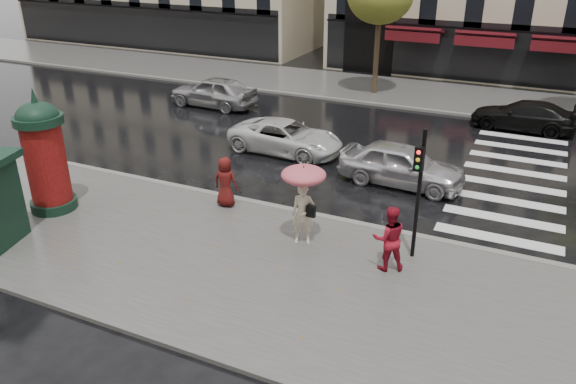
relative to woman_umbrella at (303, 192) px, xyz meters
The scene contains 15 objects.
ground 2.31m from the woman_umbrella, 129.28° to the right, with size 160.00×160.00×0.00m, color black.
near_sidewalk 2.57m from the woman_umbrella, 120.18° to the right, with size 90.00×7.00×0.12m, color #474744.
far_sidewalk 17.87m from the woman_umbrella, 93.24° to the left, with size 90.00×6.00×0.12m, color #474744.
near_kerb 2.59m from the woman_umbrella, 119.64° to the left, with size 90.00×0.25×0.14m, color slate.
far_kerb 14.89m from the woman_umbrella, 93.90° to the left, with size 90.00×0.25×0.14m, color slate.
zebra_crossing 9.89m from the woman_umbrella, 59.18° to the left, with size 3.60×11.75×0.01m, color silver.
woman_umbrella is the anchor object (origin of this frame).
woman_red 2.64m from the woman_umbrella, ahead, with size 0.86×0.67×1.78m, color maroon.
man_burgundy 3.48m from the woman_umbrella, 159.87° to the left, with size 0.80×0.52×1.63m, color #551111.
morris_column 8.17m from the woman_umbrella, behind, with size 1.46×1.46×3.92m.
traffic_light 3.09m from the woman_umbrella, ahead, with size 0.25×0.35×3.61m.
car_silver 5.69m from the woman_umbrella, 75.47° to the left, with size 1.76×4.38×1.49m, color silver.
car_white 7.63m from the woman_umbrella, 118.69° to the left, with size 2.14×4.64×1.29m, color silver.
car_black 14.63m from the woman_umbrella, 70.63° to the left, with size 1.83×4.49×1.30m, color black.
car_far_silver 14.79m from the woman_umbrella, 131.42° to the left, with size 1.84×4.57×1.56m, color #ABABB0.
Camera 1 is at (6.45, -11.53, 8.08)m, focal length 35.00 mm.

